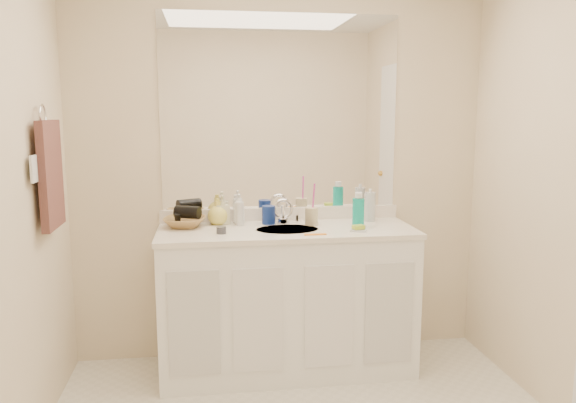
% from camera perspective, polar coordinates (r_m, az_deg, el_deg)
% --- Properties ---
extents(wall_back, '(2.60, 0.02, 2.40)m').
position_cam_1_polar(wall_back, '(3.56, -0.76, 3.22)').
color(wall_back, beige).
rests_on(wall_back, floor).
extents(wall_front, '(2.60, 0.02, 2.40)m').
position_cam_1_polar(wall_front, '(1.08, 18.00, -11.31)').
color(wall_front, beige).
rests_on(wall_front, floor).
extents(vanity_cabinet, '(1.50, 0.55, 0.85)m').
position_cam_1_polar(vanity_cabinet, '(3.46, -0.12, -10.14)').
color(vanity_cabinet, white).
rests_on(vanity_cabinet, floor).
extents(countertop, '(1.52, 0.57, 0.03)m').
position_cam_1_polar(countertop, '(3.34, -0.12, -3.00)').
color(countertop, white).
rests_on(countertop, vanity_cabinet).
extents(backsplash, '(1.52, 0.03, 0.08)m').
position_cam_1_polar(backsplash, '(3.58, -0.72, -1.27)').
color(backsplash, white).
rests_on(backsplash, countertop).
extents(sink_basin, '(0.37, 0.37, 0.02)m').
position_cam_1_polar(sink_basin, '(3.32, -0.07, -3.02)').
color(sink_basin, beige).
rests_on(sink_basin, countertop).
extents(faucet, '(0.02, 0.02, 0.11)m').
position_cam_1_polar(faucet, '(3.48, -0.50, -1.32)').
color(faucet, silver).
rests_on(faucet, countertop).
extents(mirror, '(1.48, 0.01, 1.20)m').
position_cam_1_polar(mirror, '(3.53, -0.76, 9.03)').
color(mirror, white).
rests_on(mirror, wall_back).
extents(blue_mug, '(0.09, 0.09, 0.11)m').
position_cam_1_polar(blue_mug, '(3.46, -1.98, -1.37)').
color(blue_mug, navy).
rests_on(blue_mug, countertop).
extents(tan_cup, '(0.09, 0.09, 0.11)m').
position_cam_1_polar(tan_cup, '(3.43, 2.41, -1.51)').
color(tan_cup, '#CCBD8F').
rests_on(tan_cup, countertop).
extents(toothbrush, '(0.02, 0.04, 0.22)m').
position_cam_1_polar(toothbrush, '(3.41, 2.59, 0.08)').
color(toothbrush, '#E33BA9').
rests_on(toothbrush, tan_cup).
extents(mouthwash_bottle, '(0.09, 0.09, 0.17)m').
position_cam_1_polar(mouthwash_bottle, '(3.41, 7.16, -1.11)').
color(mouthwash_bottle, '#0DA491').
rests_on(mouthwash_bottle, countertop).
extents(clear_pump_bottle, '(0.09, 0.09, 0.18)m').
position_cam_1_polar(clear_pump_bottle, '(3.58, 8.33, -0.53)').
color(clear_pump_bottle, silver).
rests_on(clear_pump_bottle, countertop).
extents(soap_dish, '(0.11, 0.10, 0.01)m').
position_cam_1_polar(soap_dish, '(3.28, 7.16, -2.91)').
color(soap_dish, silver).
rests_on(soap_dish, countertop).
extents(green_soap, '(0.07, 0.06, 0.02)m').
position_cam_1_polar(green_soap, '(3.28, 7.17, -2.59)').
color(green_soap, '#ADCC31').
rests_on(green_soap, soap_dish).
extents(orange_comb, '(0.13, 0.03, 0.01)m').
position_cam_1_polar(orange_comb, '(3.17, 2.78, -3.35)').
color(orange_comb, orange).
rests_on(orange_comb, countertop).
extents(dark_jar, '(0.07, 0.07, 0.04)m').
position_cam_1_polar(dark_jar, '(3.22, -6.80, -2.91)').
color(dark_jar, '#3B3B43').
rests_on(dark_jar, countertop).
extents(extra_white_bottle, '(0.06, 0.06, 0.15)m').
position_cam_1_polar(extra_white_bottle, '(3.42, -4.91, -1.25)').
color(extra_white_bottle, silver).
rests_on(extra_white_bottle, countertop).
extents(soap_bottle_white, '(0.09, 0.09, 0.18)m').
position_cam_1_polar(soap_bottle_white, '(3.48, -5.01, -0.74)').
color(soap_bottle_white, white).
rests_on(soap_bottle_white, countertop).
extents(soap_bottle_cream, '(0.09, 0.09, 0.18)m').
position_cam_1_polar(soap_bottle_cream, '(3.49, -6.67, -0.79)').
color(soap_bottle_cream, beige).
rests_on(soap_bottle_cream, countertop).
extents(soap_bottle_yellow, '(0.16, 0.16, 0.16)m').
position_cam_1_polar(soap_bottle_yellow, '(3.47, -7.15, -1.01)').
color(soap_bottle_yellow, '#E0D357').
rests_on(soap_bottle_yellow, countertop).
extents(wicker_basket, '(0.28, 0.28, 0.06)m').
position_cam_1_polar(wicker_basket, '(3.42, -10.47, -2.08)').
color(wicker_basket, olive).
rests_on(wicker_basket, countertop).
extents(hair_dryer, '(0.17, 0.13, 0.08)m').
position_cam_1_polar(hair_dryer, '(3.41, -10.16, -1.09)').
color(hair_dryer, black).
rests_on(hair_dryer, wicker_basket).
extents(towel_ring, '(0.01, 0.11, 0.11)m').
position_cam_1_polar(towel_ring, '(3.09, -23.67, 8.05)').
color(towel_ring, silver).
rests_on(towel_ring, wall_left).
extents(hand_towel, '(0.04, 0.32, 0.55)m').
position_cam_1_polar(hand_towel, '(3.10, -22.96, 2.53)').
color(hand_towel, '#3E2421').
rests_on(hand_towel, towel_ring).
extents(switch_plate, '(0.01, 0.08, 0.13)m').
position_cam_1_polar(switch_plate, '(2.91, -24.42, 3.03)').
color(switch_plate, white).
rests_on(switch_plate, wall_left).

